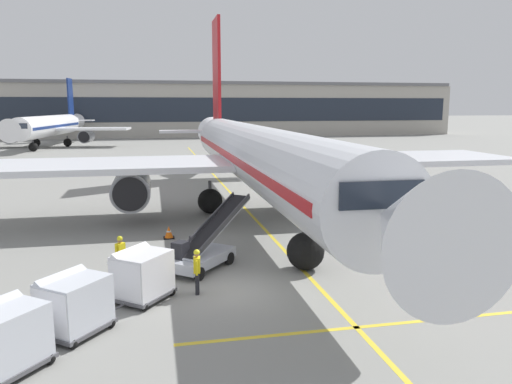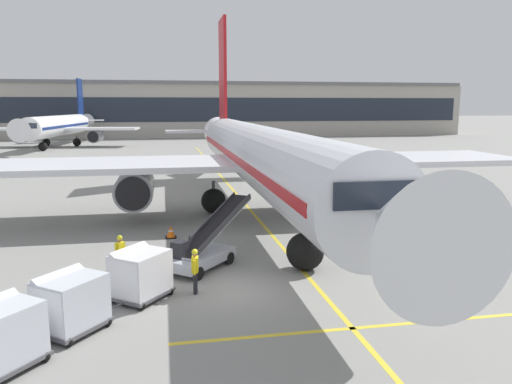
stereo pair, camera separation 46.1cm
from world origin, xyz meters
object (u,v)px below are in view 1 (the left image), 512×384
parked_airplane (254,155)px  distant_airplane (50,126)px  safety_cone_engine_keepout (169,232)px  baggage_cart_second (73,303)px  belt_loader (203,249)px  ground_crew_marshaller (197,269)px  ground_crew_by_carts (149,277)px  baggage_cart_third (4,337)px  baggage_cart_lead (141,274)px  ground_crew_by_loader (120,253)px

parked_airplane → distant_airplane: bearing=111.1°
safety_cone_engine_keepout → baggage_cart_second: bearing=-107.0°
belt_loader → ground_crew_marshaller: (-0.57, -3.07, 0.16)m
baggage_cart_second → parked_airplane: bearing=60.3°
parked_airplane → ground_crew_marshaller: parked_airplane is taller
belt_loader → ground_crew_by_carts: (-2.35, -3.64, 0.16)m
ground_crew_by_carts → safety_cone_engine_keepout: 9.03m
parked_airplane → baggage_cart_third: (-10.46, -17.80, -2.89)m
baggage_cart_third → ground_crew_marshaller: size_ratio=1.51×
belt_loader → ground_crew_by_carts: size_ratio=2.82×
baggage_cart_lead → baggage_cart_third: same height
baggage_cart_third → ground_crew_by_carts: 5.48m
ground_crew_by_carts → ground_crew_marshaller: same height
baggage_cart_second → safety_cone_engine_keepout: bearing=73.0°
baggage_cart_lead → ground_crew_marshaller: bearing=4.1°
parked_airplane → ground_crew_by_loader: (-7.84, -10.64, -2.89)m
ground_crew_by_loader → ground_crew_marshaller: size_ratio=1.00×
baggage_cart_lead → ground_crew_by_loader: 2.90m
baggage_cart_second → safety_cone_engine_keepout: 11.41m
distant_airplane → baggage_cart_third: bearing=-80.7°
ground_crew_by_carts → baggage_cart_second: bearing=-139.6°
baggage_cart_second → belt_loader: bearing=50.3°
baggage_cart_lead → baggage_cart_second: (-2.03, -2.37, 0.00)m
baggage_cart_lead → belt_loader: bearing=51.0°
baggage_cart_third → safety_cone_engine_keepout: bearing=69.6°
belt_loader → baggage_cart_third: 9.77m
baggage_cart_third → baggage_cart_lead: bearing=51.5°
belt_loader → baggage_cart_lead: (-2.60, -3.22, 0.16)m
baggage_cart_lead → ground_crew_marshaller: size_ratio=1.51×
ground_crew_by_loader → belt_loader: bearing=7.5°
belt_loader → parked_airplane: bearing=66.9°
parked_airplane → baggage_cart_second: parked_airplane is taller
baggage_cart_second → baggage_cart_third: bearing=-125.9°
baggage_cart_second → baggage_cart_third: (-1.47, -2.03, 0.00)m
ground_crew_by_loader → ground_crew_by_carts: 3.38m
safety_cone_engine_keepout → ground_crew_marshaller: bearing=-84.9°
ground_crew_marshaller → safety_cone_engine_keepout: (-0.74, 8.38, -0.68)m
belt_loader → baggage_cart_third: bearing=-128.7°
belt_loader → distant_airplane: distant_airplane is taller
parked_airplane → baggage_cart_lead: bearing=-117.4°
ground_crew_by_loader → ground_crew_by_carts: (1.14, -3.18, 0.00)m
baggage_cart_second → distant_airplane: size_ratio=0.07×
baggage_cart_second → ground_crew_marshaller: 4.78m
baggage_cart_lead → safety_cone_engine_keepout: baggage_cart_lead is taller
ground_crew_marshaller → distant_airplane: distant_airplane is taller
belt_loader → safety_cone_engine_keepout: belt_loader is taller
parked_airplane → baggage_cart_third: parked_airplane is taller
baggage_cart_lead → safety_cone_engine_keepout: (1.29, 8.52, -0.68)m
parked_airplane → distant_airplane: 64.39m
ground_crew_marshaller → baggage_cart_third: bearing=-140.6°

